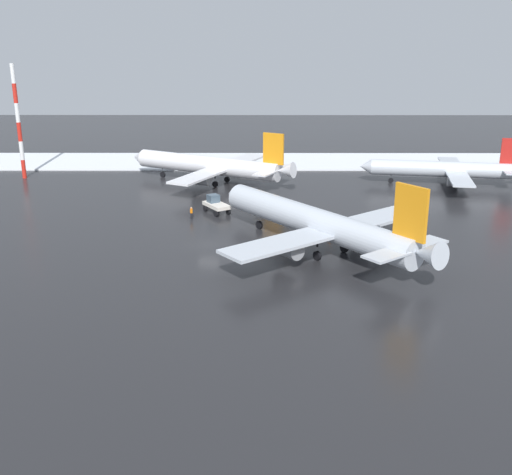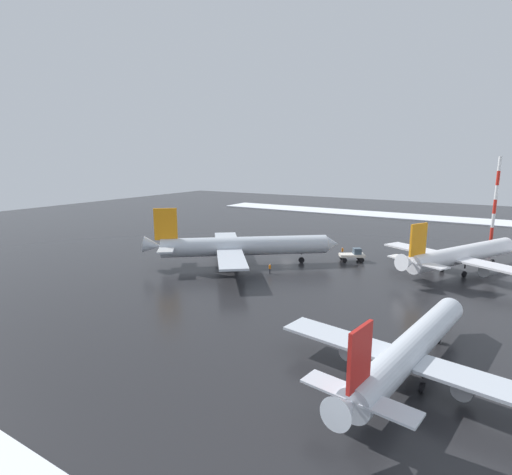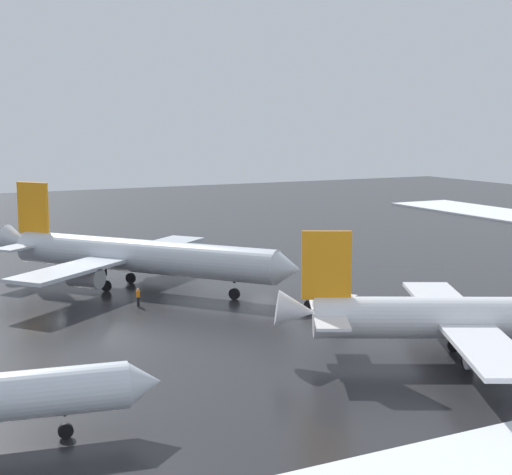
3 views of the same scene
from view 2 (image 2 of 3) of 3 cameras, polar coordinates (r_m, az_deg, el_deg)
name	(u,v)px [view 2 (image 2 of 3)]	position (r m, az deg, el deg)	size (l,w,h in m)	color
ground_plane	(287,252)	(82.72, 4.40, -2.12)	(240.00, 240.00, 0.00)	#232326
snow_bank_right	(374,214)	(144.80, 16.49, 3.23)	(14.00, 116.00, 0.26)	white
airplane_parked_portside	(240,246)	(72.05, -2.24, -1.24)	(26.70, 29.77, 10.56)	silver
airplane_foreground_jet	(461,255)	(75.58, 27.26, -2.20)	(29.32, 24.99, 9.42)	white
airplane_far_rear	(410,349)	(38.53, 21.19, -14.60)	(27.43, 22.89, 8.16)	silver
pushback_tug	(353,255)	(77.30, 13.73, -2.38)	(4.33, 5.06, 2.50)	silver
ground_crew_beside_wing	(342,251)	(81.27, 12.25, -1.88)	(0.36, 0.36, 1.71)	black
ground_crew_by_nose_gear	(270,268)	(67.15, 1.99, -4.38)	(0.36, 0.36, 1.71)	black
antenna_mast	(496,200)	(107.41, 31.02, 4.67)	(0.70, 0.70, 19.57)	red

